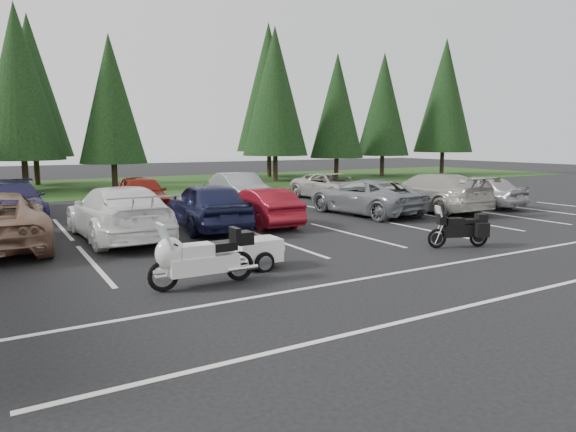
% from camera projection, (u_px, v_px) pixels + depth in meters
% --- Properties ---
extents(ground, '(120.00, 120.00, 0.00)m').
position_uv_depth(ground, '(284.00, 250.00, 14.36)').
color(ground, black).
rests_on(ground, ground).
extents(grass_strip, '(80.00, 16.00, 0.01)m').
position_uv_depth(grass_strip, '(108.00, 186.00, 34.84)').
color(grass_strip, '#1A3912').
rests_on(grass_strip, ground).
extents(lake_water, '(70.00, 50.00, 0.02)m').
position_uv_depth(lake_water, '(90.00, 166.00, 63.29)').
color(lake_water, slate).
rests_on(lake_water, ground).
extents(stall_markings, '(32.00, 16.00, 0.01)m').
position_uv_depth(stall_markings, '(252.00, 239.00, 16.07)').
color(stall_markings, silver).
rests_on(stall_markings, ground).
extents(conifer_4, '(4.80, 4.80, 11.17)m').
position_uv_depth(conifer_4, '(19.00, 82.00, 30.45)').
color(conifer_4, '#332316').
rests_on(conifer_4, ground).
extents(conifer_5, '(4.14, 4.14, 9.63)m').
position_uv_depth(conifer_5, '(111.00, 99.00, 31.98)').
color(conifer_5, '#332316').
rests_on(conifer_5, ground).
extents(conifer_6, '(4.93, 4.93, 11.48)m').
position_uv_depth(conifer_6, '(275.00, 91.00, 38.26)').
color(conifer_6, '#332316').
rests_on(conifer_6, ground).
extents(conifer_7, '(4.27, 4.27, 9.94)m').
position_uv_depth(conifer_7, '(337.00, 106.00, 40.89)').
color(conifer_7, '#332316').
rests_on(conifer_7, ground).
extents(conifer_8, '(4.53, 4.53, 10.56)m').
position_uv_depth(conifer_8, '(384.00, 105.00, 44.28)').
color(conifer_8, '#332316').
rests_on(conifer_8, ground).
extents(conifer_9, '(5.19, 5.19, 12.10)m').
position_uv_depth(conifer_9, '(445.00, 96.00, 46.05)').
color(conifer_9, '#332316').
rests_on(conifer_9, ground).
extents(conifer_back_b, '(4.97, 4.97, 11.58)m').
position_uv_depth(conifer_back_b, '(31.00, 86.00, 34.84)').
color(conifer_back_b, '#332316').
rests_on(conifer_back_b, ground).
extents(conifer_back_c, '(5.50, 5.50, 12.81)m').
position_uv_depth(conifer_back_c, '(269.00, 88.00, 43.16)').
color(conifer_back_c, '#332316').
rests_on(conifer_back_c, ground).
extents(car_near_3, '(2.53, 5.84, 1.67)m').
position_uv_depth(car_near_3, '(119.00, 213.00, 15.88)').
color(car_near_3, white).
rests_on(car_near_3, ground).
extents(car_near_4, '(2.38, 5.07, 1.68)m').
position_uv_depth(car_near_4, '(207.00, 205.00, 17.67)').
color(car_near_4, '#171B3B').
rests_on(car_near_4, ground).
extents(car_near_5, '(1.55, 4.16, 1.36)m').
position_uv_depth(car_near_5, '(261.00, 207.00, 18.62)').
color(car_near_5, maroon).
rests_on(car_near_5, ground).
extents(car_near_6, '(2.97, 5.53, 1.48)m').
position_uv_depth(car_near_6, '(365.00, 197.00, 21.42)').
color(car_near_6, gray).
rests_on(car_near_6, ground).
extents(car_near_7, '(2.44, 5.77, 1.66)m').
position_uv_depth(car_near_7, '(430.00, 192.00, 22.46)').
color(car_near_7, '#A6A398').
rests_on(car_near_7, ground).
extents(car_near_8, '(2.19, 4.56, 1.50)m').
position_uv_depth(car_near_8, '(477.00, 191.00, 23.79)').
color(car_near_8, '#A09FA3').
rests_on(car_near_8, ground).
extents(car_far_1, '(2.15, 5.19, 1.50)m').
position_uv_depth(car_far_1, '(14.00, 201.00, 19.65)').
color(car_far_1, '#1D1A43').
rests_on(car_far_1, ground).
extents(car_far_2, '(2.34, 4.86, 1.60)m').
position_uv_depth(car_far_2, '(142.00, 194.00, 21.81)').
color(car_far_2, maroon).
rests_on(car_far_2, ground).
extents(car_far_3, '(1.99, 4.82, 1.55)m').
position_uv_depth(car_far_3, '(240.00, 190.00, 24.08)').
color(car_far_3, gray).
rests_on(car_far_3, ground).
extents(car_far_4, '(2.61, 5.13, 1.39)m').
position_uv_depth(car_far_4, '(332.00, 186.00, 26.82)').
color(car_far_4, '#B7B2A8').
rests_on(car_far_4, ground).
extents(touring_motorcycle, '(2.59, 0.82, 1.43)m').
position_uv_depth(touring_motorcycle, '(203.00, 253.00, 10.73)').
color(touring_motorcycle, silver).
rests_on(touring_motorcycle, ground).
extents(cargo_trailer, '(1.60, 0.91, 0.73)m').
position_uv_depth(cargo_trailer, '(257.00, 253.00, 12.31)').
color(cargo_trailer, white).
rests_on(cargo_trailer, ground).
extents(adventure_motorcycle, '(2.16, 1.39, 1.24)m').
position_uv_depth(adventure_motorcycle, '(458.00, 226.00, 14.67)').
color(adventure_motorcycle, black).
rests_on(adventure_motorcycle, ground).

